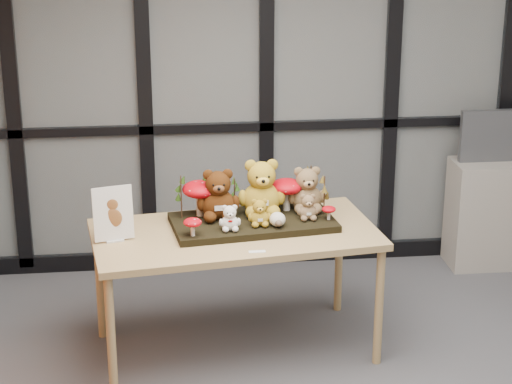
{
  "coord_description": "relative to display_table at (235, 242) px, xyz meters",
  "views": [
    {
      "loc": [
        -1.23,
        -3.86,
        2.78
      ],
      "look_at": [
        -0.67,
        1.12,
        1.03
      ],
      "focal_mm": 65.0,
      "sensor_mm": 36.0,
      "label": 1
    }
  ],
  "objects": [
    {
      "name": "room_shell",
      "position": [
        0.79,
        -1.16,
        0.97
      ],
      "size": [
        5.0,
        5.0,
        5.0
      ],
      "color": "#B9B7AF",
      "rests_on": "floor"
    },
    {
      "name": "diorama_tray",
      "position": [
        0.11,
        0.08,
        0.09
      ],
      "size": [
        1.01,
        0.6,
        0.04
      ],
      "primitive_type": "cube",
      "rotation": [
        0.0,
        0.0,
        0.13
      ],
      "color": "black",
      "rests_on": "display_table"
    },
    {
      "name": "bear_beige_small",
      "position": [
        0.44,
        0.05,
        0.19
      ],
      "size": [
        0.15,
        0.14,
        0.17
      ],
      "primitive_type": null,
      "rotation": [
        0.0,
        0.0,
        0.13
      ],
      "color": "olive",
      "rests_on": "diorama_tray"
    },
    {
      "name": "bear_pooh_yellow",
      "position": [
        0.18,
        0.17,
        0.29
      ],
      "size": [
        0.32,
        0.29,
        0.37
      ],
      "primitive_type": null,
      "rotation": [
        0.0,
        0.0,
        0.13
      ],
      "color": "#B89323",
      "rests_on": "diorama_tray"
    },
    {
      "name": "sprig_green_mid_left",
      "position": [
        -0.16,
        0.22,
        0.23
      ],
      "size": [
        0.05,
        0.05,
        0.24
      ],
      "primitive_type": null,
      "color": "#153B0D",
      "rests_on": "diorama_tray"
    },
    {
      "name": "label_card",
      "position": [
        0.09,
        -0.32,
        0.07
      ],
      "size": [
        0.09,
        0.03,
        0.0
      ],
      "primitive_type": "cube",
      "color": "white",
      "rests_on": "display_table"
    },
    {
      "name": "glass_partition",
      "position": [
        0.79,
        1.31,
        0.71
      ],
      "size": [
        4.9,
        0.06,
        2.78
      ],
      "color": "#2D383F",
      "rests_on": "floor"
    },
    {
      "name": "sprig_dry_far_right",
      "position": [
        0.48,
        0.23,
        0.24
      ],
      "size": [
        0.05,
        0.05,
        0.27
      ],
      "primitive_type": null,
      "color": "brown",
      "rests_on": "diorama_tray"
    },
    {
      "name": "monitor",
      "position": [
        1.97,
        1.11,
        0.27
      ],
      "size": [
        0.53,
        0.06,
        0.38
      ],
      "color": "#46494D",
      "rests_on": "cabinet"
    },
    {
      "name": "sign_holder",
      "position": [
        -0.7,
        -0.07,
        0.22
      ],
      "size": [
        0.23,
        0.09,
        0.32
      ],
      "rotation": [
        0.0,
        0.0,
        0.24
      ],
      "color": "silver",
      "rests_on": "display_table"
    },
    {
      "name": "display_table",
      "position": [
        0.0,
        0.0,
        0.0
      ],
      "size": [
        1.75,
        1.04,
        0.78
      ],
      "rotation": [
        0.0,
        0.0,
        0.13
      ],
      "color": "tan",
      "rests_on": "floor"
    },
    {
      "name": "bear_white_bow",
      "position": [
        -0.04,
        -0.08,
        0.19
      ],
      "size": [
        0.14,
        0.13,
        0.17
      ],
      "primitive_type": null,
      "rotation": [
        0.0,
        0.0,
        0.13
      ],
      "color": "white",
      "rests_on": "diorama_tray"
    },
    {
      "name": "sprig_green_far_left",
      "position": [
        -0.3,
        0.15,
        0.24
      ],
      "size": [
        0.05,
        0.05,
        0.26
      ],
      "primitive_type": null,
      "color": "#153B0D",
      "rests_on": "diorama_tray"
    },
    {
      "name": "sprig_green_centre",
      "position": [
        0.02,
        0.25,
        0.21
      ],
      "size": [
        0.05,
        0.05,
        0.2
      ],
      "primitive_type": null,
      "color": "#153B0D",
      "rests_on": "diorama_tray"
    },
    {
      "name": "bear_brown_medium",
      "position": [
        -0.09,
        0.13,
        0.27
      ],
      "size": [
        0.28,
        0.26,
        0.33
      ],
      "primitive_type": null,
      "rotation": [
        0.0,
        0.0,
        0.13
      ],
      "color": "#3F1E09",
      "rests_on": "diorama_tray"
    },
    {
      "name": "sprig_dry_mid_right",
      "position": [
        0.55,
        0.11,
        0.23
      ],
      "size": [
        0.05,
        0.05,
        0.24
      ],
      "primitive_type": null,
      "color": "brown",
      "rests_on": "diorama_tray"
    },
    {
      "name": "mushroom_back_right",
      "position": [
        0.34,
        0.21,
        0.21
      ],
      "size": [
        0.19,
        0.19,
        0.22
      ],
      "primitive_type": null,
      "color": "#AC050F",
      "rests_on": "diorama_tray"
    },
    {
      "name": "bear_tan_back",
      "position": [
        0.46,
        0.2,
        0.26
      ],
      "size": [
        0.26,
        0.24,
        0.3
      ],
      "primitive_type": null,
      "rotation": [
        0.0,
        0.0,
        0.13
      ],
      "color": "olive",
      "rests_on": "diorama_tray"
    },
    {
      "name": "plush_cream_hedgehog",
      "position": [
        0.24,
        -0.05,
        0.15
      ],
      "size": [
        0.08,
        0.07,
        0.09
      ],
      "primitive_type": null,
      "rotation": [
        0.0,
        0.0,
        0.13
      ],
      "color": "silver",
      "rests_on": "diorama_tray"
    },
    {
      "name": "bear_small_yellow",
      "position": [
        0.14,
        -0.02,
        0.2
      ],
      "size": [
        0.15,
        0.14,
        0.18
      ],
      "primitive_type": null,
      "rotation": [
        0.0,
        0.0,
        0.13
      ],
      "color": "#AC851F",
      "rests_on": "diorama_tray"
    },
    {
      "name": "cabinet",
      "position": [
        1.97,
        1.09,
        -0.31
      ],
      "size": [
        0.6,
        0.35,
        0.8
      ],
      "primitive_type": "cube",
      "color": "gray",
      "rests_on": "floor"
    },
    {
      "name": "mushroom_front_left",
      "position": [
        -0.25,
        -0.15,
        0.16
      ],
      "size": [
        0.1,
        0.1,
        0.12
      ],
      "primitive_type": null,
      "color": "#AC050F",
      "rests_on": "diorama_tray"
    },
    {
      "name": "mushroom_front_right",
      "position": [
        0.56,
        0.02,
        0.15
      ],
      "size": [
        0.08,
        0.08,
        0.09
      ],
      "primitive_type": null,
      "color": "#AC050F",
      "rests_on": "diorama_tray"
    },
    {
      "name": "mushroom_back_left",
      "position": [
        -0.19,
        0.18,
        0.22
      ],
      "size": [
        0.21,
        0.21,
        0.24
      ],
      "primitive_type": null,
      "color": "#AC050F",
      "rests_on": "diorama_tray"
    }
  ]
}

